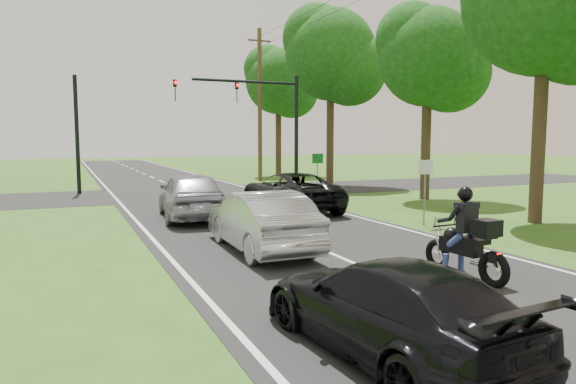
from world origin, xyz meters
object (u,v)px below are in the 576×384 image
object	(u,v)px
silver_suv	(191,195)
dark_car_behind	(388,306)
sign_white	(425,177)
dark_suv	(290,191)
utility_pole_far	(260,104)
traffic_signal	(263,112)
motorcycle_rider	(467,242)
sign_green	(318,165)
silver_sedan	(261,221)

from	to	relation	value
silver_suv	dark_car_behind	distance (m)	12.35
dark_car_behind	sign_white	size ratio (longest dim) A/B	2.03
dark_suv	utility_pole_far	size ratio (longest dim) A/B	0.54
dark_suv	traffic_signal	bearing A→B (deg)	-100.37
sign_white	utility_pole_far	bearing A→B (deg)	85.49
dark_suv	dark_car_behind	world-z (taller)	dark_suv
utility_pole_far	silver_suv	bearing A→B (deg)	-119.03
dark_car_behind	sign_white	distance (m)	10.43
dark_suv	sign_white	world-z (taller)	sign_white
dark_car_behind	utility_pole_far	distance (m)	28.45
dark_suv	dark_car_behind	xyz separation A→B (m)	(-4.28, -12.73, -0.12)
traffic_signal	sign_white	size ratio (longest dim) A/B	3.00
silver_suv	utility_pole_far	bearing A→B (deg)	-113.08
dark_suv	traffic_signal	distance (m)	7.07
motorcycle_rider	sign_green	world-z (taller)	sign_green
utility_pole_far	sign_white	bearing A→B (deg)	-94.51
utility_pole_far	sign_white	world-z (taller)	utility_pole_far
traffic_signal	dark_car_behind	bearing A→B (deg)	-106.18
dark_suv	traffic_signal	xyz separation A→B (m)	(1.19, 6.10, 3.37)
traffic_signal	sign_green	world-z (taller)	traffic_signal
motorcycle_rider	silver_suv	xyz separation A→B (m)	(-3.29, 9.93, 0.11)
utility_pole_far	sign_green	bearing A→B (deg)	-96.73
dark_suv	traffic_signal	world-z (taller)	traffic_signal
silver_sedan	sign_white	xyz separation A→B (m)	(6.14, 1.33, 0.83)
silver_suv	sign_green	world-z (taller)	sign_green
dark_suv	sign_white	size ratio (longest dim) A/B	2.54
dark_car_behind	motorcycle_rider	bearing A→B (deg)	-150.45
silver_sedan	utility_pole_far	distance (m)	22.16
silver_suv	sign_white	distance (m)	7.99
silver_suv	dark_suv	bearing A→B (deg)	-168.41
motorcycle_rider	silver_sedan	size ratio (longest dim) A/B	0.48
silver_sedan	dark_car_behind	distance (m)	6.52
motorcycle_rider	traffic_signal	world-z (taller)	traffic_signal
silver_suv	utility_pole_far	world-z (taller)	utility_pole_far
dark_suv	silver_sedan	size ratio (longest dim) A/B	1.18
motorcycle_rider	silver_sedan	distance (m)	4.98
dark_suv	sign_green	xyz separation A→B (m)	(2.75, 3.09, 0.84)
traffic_signal	silver_suv	bearing A→B (deg)	-128.60
silver_suv	sign_white	size ratio (longest dim) A/B	2.32
silver_sedan	silver_suv	distance (m)	5.87
dark_car_behind	traffic_signal	world-z (taller)	traffic_signal
utility_pole_far	sign_green	world-z (taller)	utility_pole_far
utility_pole_far	sign_green	distance (m)	11.63
traffic_signal	sign_white	bearing A→B (deg)	-82.95
motorcycle_rider	sign_white	distance (m)	6.37
dark_suv	sign_green	size ratio (longest dim) A/B	2.54
utility_pole_far	sign_white	size ratio (longest dim) A/B	4.71
silver_sedan	dark_car_behind	world-z (taller)	silver_sedan
sign_white	sign_green	world-z (taller)	same
silver_sedan	traffic_signal	world-z (taller)	traffic_signal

